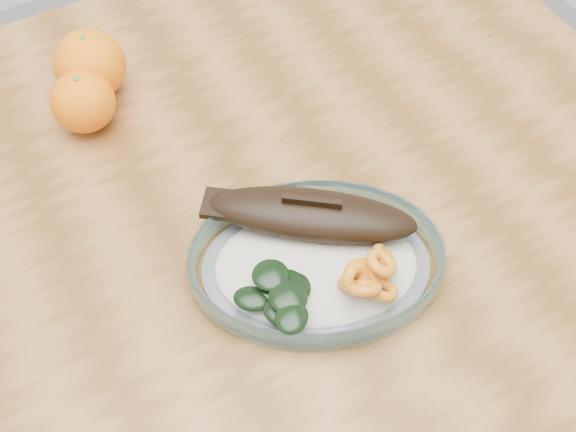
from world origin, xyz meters
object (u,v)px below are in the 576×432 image
Objects in this scene: dining_table at (173,272)px; orange_right at (83,102)px; plated_meal at (316,258)px; orange_left at (90,65)px.

orange_right is at bearing 96.21° from dining_table.
plated_meal is 8.27× the size of orange_right.
orange_right is (-0.02, 0.17, 0.14)m from dining_table.
orange_right reaches higher than dining_table.
orange_right is at bearing 137.96° from plated_meal.
orange_left reaches higher than orange_right.
dining_table is 0.26m from orange_left.
plated_meal is 7.20× the size of orange_left.
dining_table is 0.22m from orange_right.
plated_meal reaches higher than orange_right.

